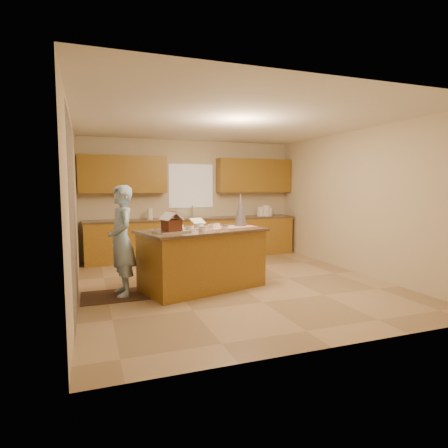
{
  "coord_description": "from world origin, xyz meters",
  "views": [
    {
      "loc": [
        -2.32,
        -5.86,
        1.66
      ],
      "look_at": [
        -0.1,
        0.2,
        1.0
      ],
      "focal_mm": 30.22,
      "sensor_mm": 36.0,
      "label": 1
    }
  ],
  "objects": [
    {
      "name": "floor",
      "position": [
        0.0,
        0.0,
        0.0
      ],
      "size": [
        5.5,
        5.5,
        0.0
      ],
      "primitive_type": "plane",
      "color": "tan",
      "rests_on": "ground"
    },
    {
      "name": "ceiling",
      "position": [
        0.0,
        0.0,
        2.7
      ],
      "size": [
        5.5,
        5.5,
        0.0
      ],
      "primitive_type": "plane",
      "color": "silver",
      "rests_on": "floor"
    },
    {
      "name": "wall_back",
      "position": [
        0.0,
        2.75,
        1.35
      ],
      "size": [
        5.5,
        5.5,
        0.0
      ],
      "primitive_type": "plane",
      "color": "beige",
      "rests_on": "floor"
    },
    {
      "name": "wall_front",
      "position": [
        0.0,
        -2.75,
        1.35
      ],
      "size": [
        5.5,
        5.5,
        0.0
      ],
      "primitive_type": "plane",
      "color": "beige",
      "rests_on": "floor"
    },
    {
      "name": "wall_left",
      "position": [
        -2.5,
        0.0,
        1.35
      ],
      "size": [
        5.5,
        5.5,
        0.0
      ],
      "primitive_type": "plane",
      "color": "beige",
      "rests_on": "floor"
    },
    {
      "name": "wall_right",
      "position": [
        2.5,
        0.0,
        1.35
      ],
      "size": [
        5.5,
        5.5,
        0.0
      ],
      "primitive_type": "plane",
      "color": "beige",
      "rests_on": "floor"
    },
    {
      "name": "stone_accent",
      "position": [
        -2.48,
        -0.8,
        1.25
      ],
      "size": [
        0.0,
        2.5,
        2.5
      ],
      "primitive_type": "plane",
      "rotation": [
        1.57,
        0.0,
        1.57
      ],
      "color": "gray",
      "rests_on": "wall_left"
    },
    {
      "name": "window_curtain",
      "position": [
        0.0,
        2.72,
        1.65
      ],
      "size": [
        1.05,
        0.03,
        1.0
      ],
      "primitive_type": "cube",
      "color": "white",
      "rests_on": "wall_back"
    },
    {
      "name": "back_counter_base",
      "position": [
        0.0,
        2.45,
        0.44
      ],
      "size": [
        4.8,
        0.6,
        0.88
      ],
      "primitive_type": "cube",
      "color": "#A27421",
      "rests_on": "floor"
    },
    {
      "name": "back_counter_top",
      "position": [
        0.0,
        2.45,
        0.9
      ],
      "size": [
        4.85,
        0.63,
        0.04
      ],
      "primitive_type": "cube",
      "color": "brown",
      "rests_on": "back_counter_base"
    },
    {
      "name": "upper_cabinet_left",
      "position": [
        -1.55,
        2.57,
        1.9
      ],
      "size": [
        1.85,
        0.35,
        0.8
      ],
      "primitive_type": "cube",
      "color": "olive",
      "rests_on": "wall_back"
    },
    {
      "name": "upper_cabinet_right",
      "position": [
        1.55,
        2.57,
        1.9
      ],
      "size": [
        1.85,
        0.35,
        0.8
      ],
      "primitive_type": "cube",
      "color": "olive",
      "rests_on": "wall_back"
    },
    {
      "name": "sink",
      "position": [
        0.0,
        2.45,
        0.89
      ],
      "size": [
        0.7,
        0.45,
        0.12
      ],
      "primitive_type": "cube",
      "color": "silver",
      "rests_on": "back_counter_top"
    },
    {
      "name": "faucet",
      "position": [
        0.0,
        2.63,
        1.06
      ],
      "size": [
        0.03,
        0.03,
        0.28
      ],
      "primitive_type": "cylinder",
      "color": "silver",
      "rests_on": "back_counter_top"
    },
    {
      "name": "island_base",
      "position": [
        -0.59,
        -0.12,
        0.46
      ],
      "size": [
        2.06,
        1.4,
        0.92
      ],
      "primitive_type": "cube",
      "rotation": [
        0.0,
        0.0,
        0.27
      ],
      "color": "#A27421",
      "rests_on": "floor"
    },
    {
      "name": "island_top",
      "position": [
        -0.59,
        -0.12,
        0.94
      ],
      "size": [
        2.16,
        1.5,
        0.04
      ],
      "primitive_type": "cube",
      "rotation": [
        0.0,
        0.0,
        0.27
      ],
      "color": "brown",
      "rests_on": "island_base"
    },
    {
      "name": "table_runner",
      "position": [
        -0.13,
        0.0,
        0.96
      ],
      "size": [
        1.11,
        0.64,
        0.01
      ],
      "primitive_type": "cube",
      "rotation": [
        0.0,
        0.0,
        0.27
      ],
      "color": "#B1150C",
      "rests_on": "island_top"
    },
    {
      "name": "baking_tray",
      "position": [
        -1.13,
        -0.32,
        0.97
      ],
      "size": [
        0.56,
        0.47,
        0.03
      ],
      "primitive_type": "cube",
      "rotation": [
        0.0,
        0.0,
        0.27
      ],
      "color": "silver",
      "rests_on": "island_top"
    },
    {
      "name": "cookbook",
      "position": [
        -0.54,
        0.3,
        1.05
      ],
      "size": [
        0.27,
        0.23,
        0.1
      ],
      "primitive_type": "cube",
      "rotation": [
        -1.13,
        0.0,
        0.27
      ],
      "color": "white",
      "rests_on": "island_top"
    },
    {
      "name": "tinsel_tree",
      "position": [
        0.18,
        0.14,
        1.25
      ],
      "size": [
        0.28,
        0.28,
        0.57
      ],
      "primitive_type": "cone",
      "rotation": [
        0.0,
        0.0,
        0.27
      ],
      "color": "#B3B1BE",
      "rests_on": "island_top"
    },
    {
      "name": "rug",
      "position": [
        -1.89,
        -0.09,
        0.01
      ],
      "size": [
        1.12,
        0.73,
        0.01
      ],
      "primitive_type": "cube",
      "color": "black",
      "rests_on": "floor"
    },
    {
      "name": "boy",
      "position": [
        -1.84,
        -0.09,
        0.84
      ],
      "size": [
        0.47,
        0.65,
        1.65
      ],
      "primitive_type": "imported",
      "rotation": [
        0.0,
        0.0,
        -1.44
      ],
      "color": "#A2C9E7",
      "rests_on": "rug"
    },
    {
      "name": "canister_a",
      "position": [
        1.67,
        2.45,
        1.03
      ],
      "size": [
        0.16,
        0.16,
        0.22
      ],
      "primitive_type": "cylinder",
      "color": "white",
      "rests_on": "back_counter_top"
    },
    {
      "name": "canister_b",
      "position": [
        1.83,
        2.45,
        1.05
      ],
      "size": [
        0.18,
        0.18,
        0.27
      ],
      "primitive_type": "cylinder",
      "color": "white",
      "rests_on": "back_counter_top"
    },
    {
      "name": "canister_c",
      "position": [
        1.92,
        2.45,
        1.02
      ],
      "size": [
        0.14,
        0.14,
        0.2
      ],
      "primitive_type": "cylinder",
      "color": "white",
      "rests_on": "back_counter_top"
    },
    {
      "name": "paper_towel",
      "position": [
        -1.01,
        2.45,
        1.04
      ],
      "size": [
        0.11,
        0.11,
        0.25
      ],
      "primitive_type": "cylinder",
      "color": "white",
      "rests_on": "back_counter_top"
    },
    {
      "name": "gingerbread_house",
      "position": [
        -1.13,
        -0.32,
        1.1
      ],
      "size": [
        0.35,
        0.36,
        0.29
      ],
      "color": "#5D2818",
      "rests_on": "baking_tray"
    },
    {
      "name": "candy_bowls",
      "position": [
        -0.52,
        -0.01,
        0.99
      ],
      "size": [
        0.79,
        0.65,
        0.06
      ],
      "color": "silver",
      "rests_on": "island_top"
    }
  ]
}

